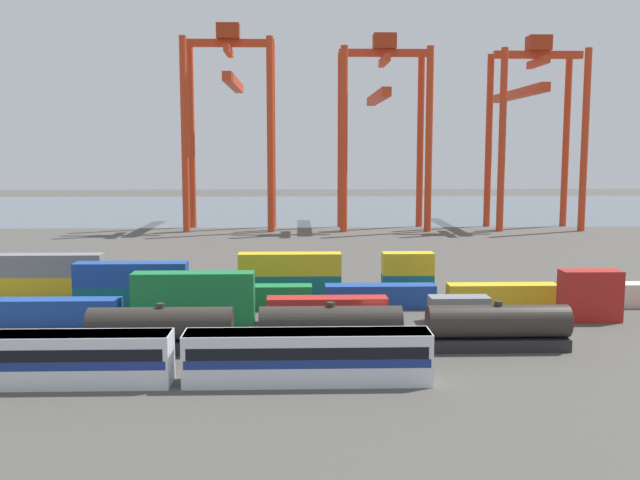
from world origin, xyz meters
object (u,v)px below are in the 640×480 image
object	(u,v)px
shipping_container_3	(327,310)
shipping_container_15	(623,295)
freight_tank_row	(331,328)
shipping_container_12	(257,297)
gantry_crane_west	(230,105)
passenger_train	(178,356)
shipping_container_5	(589,308)
gantry_crane_east	(531,111)
shipping_container_1	(194,311)
gantry_crane_central	(382,112)

from	to	relation	value
shipping_container_3	shipping_container_15	bearing A→B (deg)	11.33
freight_tank_row	shipping_container_12	distance (m)	18.59
gantry_crane_west	passenger_train	bearing A→B (deg)	-87.02
shipping_container_5	gantry_crane_east	bearing A→B (deg)	76.12
shipping_container_1	shipping_container_5	size ratio (longest dim) A/B	2.00
passenger_train	freight_tank_row	xyz separation A→B (m)	(11.72, 8.54, -0.12)
shipping_container_3	gantry_crane_central	distance (m)	94.21
shipping_container_12	gantry_crane_east	world-z (taller)	gantry_crane_east
shipping_container_1	shipping_container_12	distance (m)	8.88
gantry_crane_west	shipping_container_12	bearing A→B (deg)	-83.09
shipping_container_15	gantry_crane_east	distance (m)	88.65
shipping_container_15	gantry_crane_east	world-z (taller)	gantry_crane_east
shipping_container_15	gantry_crane_west	world-z (taller)	gantry_crane_west
gantry_crane_east	shipping_container_3	bearing A→B (deg)	-118.48
shipping_container_12	shipping_container_3	bearing A→B (deg)	-41.73
freight_tank_row	shipping_container_1	bearing A→B (deg)	141.72
shipping_container_1	gantry_crane_east	size ratio (longest dim) A/B	0.29
freight_tank_row	shipping_container_12	xyz separation A→B (m)	(-7.32, 17.07, -0.72)
shipping_container_3	gantry_crane_east	world-z (taller)	gantry_crane_east
passenger_train	shipping_container_3	size ratio (longest dim) A/B	3.11
freight_tank_row	shipping_container_5	distance (m)	28.79
shipping_container_1	shipping_container_5	world-z (taller)	same
shipping_container_1	shipping_container_3	distance (m)	13.35
passenger_train	freight_tank_row	size ratio (longest dim) A/B	0.91
shipping_container_1	shipping_container_15	xyz separation A→B (m)	(46.52, 6.65, 0.00)
shipping_container_3	gantry_crane_west	xyz separation A→B (m)	(-17.50, 89.55, 25.61)
shipping_container_1	shipping_container_3	world-z (taller)	same
passenger_train	shipping_container_1	bearing A→B (deg)	94.48
shipping_container_3	shipping_container_12	size ratio (longest dim) A/B	1.00
gantry_crane_east	shipping_container_1	bearing A→B (deg)	-124.62
shipping_container_1	gantry_crane_central	size ratio (longest dim) A/B	0.29
shipping_container_3	shipping_container_5	distance (m)	26.69
shipping_container_12	shipping_container_15	xyz separation A→B (m)	(40.63, 0.00, 0.00)
passenger_train	shipping_container_1	xyz separation A→B (m)	(-1.49, 18.97, -0.84)
shipping_container_5	passenger_train	bearing A→B (deg)	-153.81
shipping_container_5	shipping_container_15	distance (m)	9.28
shipping_container_5	gantry_crane_east	world-z (taller)	gantry_crane_east
freight_tank_row	shipping_container_15	bearing A→B (deg)	27.14
shipping_container_5	shipping_container_12	xyz separation A→B (m)	(-34.15, 6.65, 0.00)
gantry_crane_central	gantry_crane_east	bearing A→B (deg)	1.20
shipping_container_12	gantry_crane_central	distance (m)	89.54
gantry_crane_east	shipping_container_15	bearing A→B (deg)	-100.72
passenger_train	shipping_container_5	bearing A→B (deg)	26.19
gantry_crane_east	freight_tank_row	bearing A→B (deg)	-116.00
shipping_container_15	shipping_container_1	bearing A→B (deg)	-171.87
shipping_container_3	gantry_crane_east	bearing A→B (deg)	61.52
freight_tank_row	gantry_crane_west	distance (m)	104.48
passenger_train	gantry_crane_west	distance (m)	111.45
shipping_container_1	shipping_container_3	size ratio (longest dim) A/B	1.00
gantry_crane_west	gantry_crane_east	size ratio (longest dim) A/B	1.05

